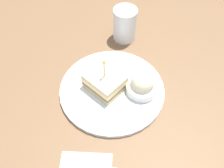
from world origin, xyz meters
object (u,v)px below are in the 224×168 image
at_px(coleslaw_bowl, 142,85).
at_px(drink_glass, 125,25).
at_px(plate, 112,90).
at_px(sandwich_half_center, 105,82).

bearing_deg(coleslaw_bowl, drink_glass, 114.69).
distance_m(plate, coleslaw_bowl, 0.09).
bearing_deg(sandwich_half_center, coleslaw_bowl, 8.25).
distance_m(coleslaw_bowl, drink_glass, 0.23).
bearing_deg(drink_glass, sandwich_half_center, -90.85).
bearing_deg(plate, coleslaw_bowl, 10.57).
relative_size(plate, drink_glass, 2.69).
height_order(plate, sandwich_half_center, sandwich_half_center).
height_order(plate, coleslaw_bowl, coleslaw_bowl).
distance_m(sandwich_half_center, drink_glass, 0.23).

